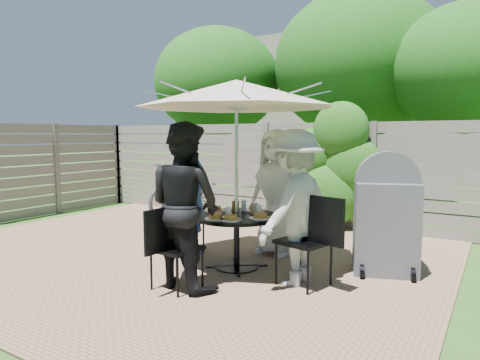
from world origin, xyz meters
The scene contains 23 objects.
backyard_envelope centered at (0.09, 10.29, 2.61)m, with size 60.00×60.00×5.00m.
patio_table centered at (1.12, 0.13, 0.46)m, with size 1.16×1.16×0.66m.
umbrella centered at (1.12, 0.13, 2.10)m, with size 2.67×2.67×2.26m.
chair_back centered at (1.27, 1.08, 0.25)m, with size 0.46×0.62×0.82m.
person_back centered at (1.25, 0.95, 0.85)m, with size 0.83×0.54×1.70m, color silver.
chair_left centered at (0.17, 0.28, 0.27)m, with size 0.69×0.50×0.91m.
person_left centered at (0.30, 0.26, 0.83)m, with size 0.61×0.40×1.67m, color #2856B1.
chair_front centered at (0.97, -0.83, 0.27)m, with size 0.46×0.66×0.90m.
person_front centered at (0.99, -0.69, 0.88)m, with size 0.85×0.67×1.76m, color black.
chair_right centered at (2.08, -0.03, 0.30)m, with size 0.76×0.58×1.00m.
person_right centered at (1.94, 0.00, 0.84)m, with size 1.09×0.63×1.68m, color #ABADA8.
plate_back centered at (1.18, 0.48, 0.69)m, with size 0.26×0.26×0.06m.
plate_left centered at (0.77, 0.18, 0.69)m, with size 0.26×0.26×0.06m.
plate_front centered at (1.07, -0.23, 0.69)m, with size 0.26×0.26×0.06m.
plate_right centered at (1.48, 0.07, 0.69)m, with size 0.26×0.26×0.06m.
plate_extra centered at (1.25, -0.20, 0.69)m, with size 0.24×0.24×0.06m.
glass_back centered at (1.06, 0.40, 0.73)m, with size 0.07×0.07×0.14m, color silver.
glass_front centered at (1.19, -0.15, 0.73)m, with size 0.07×0.07×0.14m, color silver.
glass_right centered at (1.40, 0.19, 0.73)m, with size 0.07×0.07×0.14m, color silver.
syrup_jug centered at (1.07, 0.19, 0.74)m, with size 0.09×0.09×0.16m, color #59280C.
coffee_cup centered at (1.26, 0.33, 0.72)m, with size 0.08×0.08×0.12m, color #C6B293.
bicycle centered at (-1.60, 2.60, 0.53)m, with size 0.71×2.02×1.06m, color #333338.
bbq_grill centered at (2.70, 0.87, 0.65)m, with size 0.84×0.74×1.44m.
Camera 1 is at (3.80, -4.17, 1.62)m, focal length 32.00 mm.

